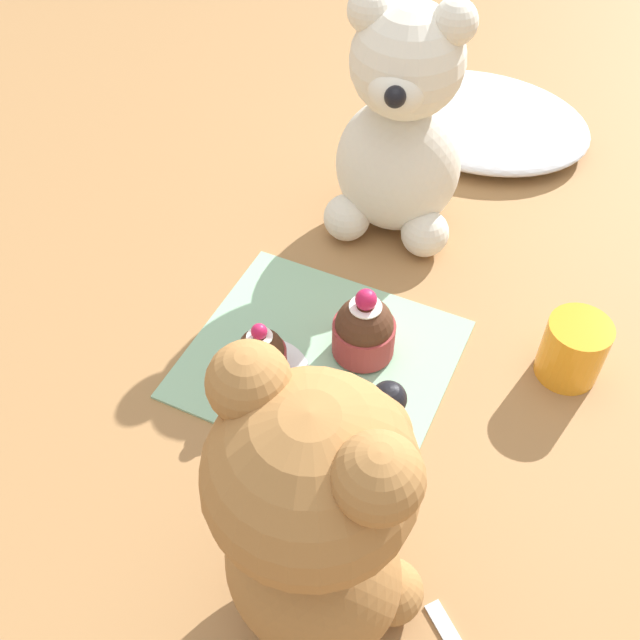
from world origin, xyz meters
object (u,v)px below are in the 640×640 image
teddy_bear_tan (316,522)px  saucer_plate (263,375)px  teddy_bear_cream (400,131)px  juice_glass (573,350)px  cupcake_near_cream_bear (364,329)px  cupcake_near_tan_bear (261,356)px

teddy_bear_tan → saucer_plate: bearing=-35.4°
teddy_bear_cream → juice_glass: 0.27m
cupcake_near_cream_bear → teddy_bear_cream: bearing=103.3°
teddy_bear_cream → saucer_plate: 0.28m
cupcake_near_cream_bear → saucer_plate: size_ratio=0.92×
teddy_bear_tan → juice_glass: size_ratio=4.13×
cupcake_near_cream_bear → juice_glass: bearing=18.6°
teddy_bear_tan → juice_glass: bearing=-95.7°
saucer_plate → juice_glass: juice_glass is taller
teddy_bear_cream → cupcake_near_cream_bear: teddy_bear_cream is taller
saucer_plate → teddy_bear_tan: bearing=-51.3°
teddy_bear_cream → cupcake_near_tan_bear: size_ratio=3.92×
teddy_bear_tan → saucer_plate: size_ratio=3.06×
teddy_bear_cream → teddy_bear_tan: bearing=-83.9°
teddy_bear_cream → teddy_bear_tan: (0.11, -0.42, 0.01)m
saucer_plate → cupcake_near_tan_bear: bearing=-90.0°
cupcake_near_cream_bear → cupcake_near_tan_bear: cupcake_near_cream_bear is taller
cupcake_near_cream_bear → saucer_plate: (-0.07, -0.07, -0.03)m
teddy_bear_tan → cupcake_near_cream_bear: size_ratio=3.33×
saucer_plate → juice_glass: bearing=27.5°
teddy_bear_cream → saucer_plate: bearing=-103.7°
teddy_bear_tan → cupcake_near_tan_bear: (-0.13, 0.17, -0.09)m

